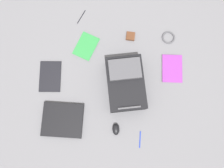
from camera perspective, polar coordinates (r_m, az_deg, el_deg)
ground_plane at (r=1.94m, az=-0.70°, el=0.72°), size 3.82×3.82×0.00m
backpack at (r=1.85m, az=3.40°, el=0.33°), size 0.43×0.51×0.20m
laptop at (r=1.93m, az=-12.23°, el=-8.74°), size 0.39×0.34×0.03m
book_comic at (r=2.01m, az=14.75°, el=3.71°), size 0.22×0.28×0.02m
book_blue at (r=2.02m, az=-6.46°, el=9.31°), size 0.19×0.24×0.02m
book_red at (r=2.01m, az=-15.14°, el=1.80°), size 0.25×0.30×0.01m
computer_mouse at (r=1.88m, az=0.99°, el=-11.24°), size 0.08×0.10×0.04m
cable_coil at (r=2.09m, az=13.89°, el=11.22°), size 0.11×0.11×0.01m
pen_black at (r=1.92m, az=7.01°, el=-13.60°), size 0.04×0.13×0.01m
pen_blue at (r=2.13m, az=-7.69°, el=16.30°), size 0.04×0.14×0.01m
earbud_pouch at (r=2.04m, az=4.64°, el=11.81°), size 0.09×0.09×0.02m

